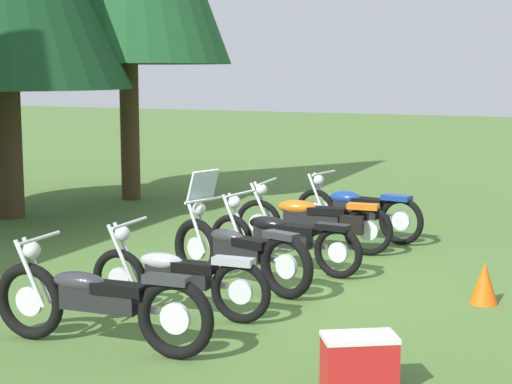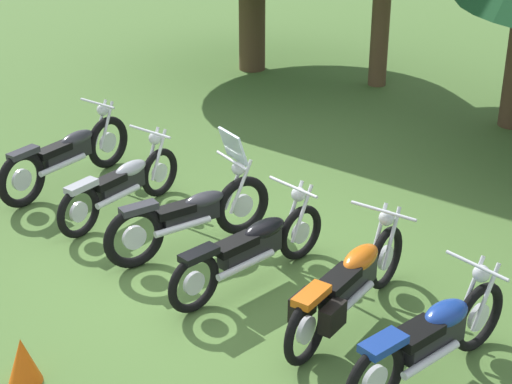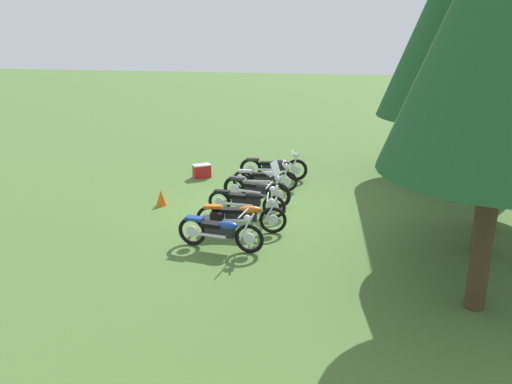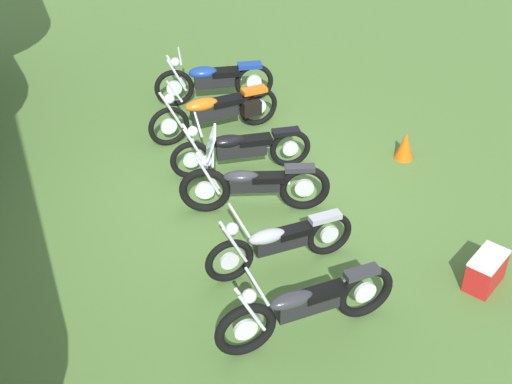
{
  "view_description": "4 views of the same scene",
  "coord_description": "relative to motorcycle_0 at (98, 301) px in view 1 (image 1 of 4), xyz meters",
  "views": [
    {
      "loc": [
        -9.25,
        -4.43,
        2.6
      ],
      "look_at": [
        0.87,
        0.46,
        0.96
      ],
      "focal_mm": 58.09,
      "sensor_mm": 36.0,
      "label": 1
    },
    {
      "loc": [
        5.84,
        -6.23,
        5.05
      ],
      "look_at": [
        -0.18,
        0.77,
        0.6
      ],
      "focal_mm": 59.43,
      "sensor_mm": 36.0,
      "label": 2
    },
    {
      "loc": [
        14.61,
        2.53,
        5.4
      ],
      "look_at": [
        0.84,
        0.23,
        0.84
      ],
      "focal_mm": 37.67,
      "sensor_mm": 36.0,
      "label": 3
    },
    {
      "loc": [
        -8.64,
        2.62,
        6.47
      ],
      "look_at": [
        -0.88,
        0.09,
        0.58
      ],
      "focal_mm": 49.82,
      "sensor_mm": 36.0,
      "label": 4
    }
  ],
  "objects": [
    {
      "name": "motorcycle_1",
      "position": [
        1.24,
        -0.11,
        -0.03
      ],
      "size": [
        0.71,
        2.12,
        0.99
      ],
      "rotation": [
        0.0,
        0.0,
        1.64
      ],
      "color": "black",
      "rests_on": "ground_plane"
    },
    {
      "name": "motorcycle_2",
      "position": [
        2.57,
        -0.17,
        0.01
      ],
      "size": [
        0.84,
        2.18,
        1.39
      ],
      "rotation": [
        0.0,
        0.0,
        1.3
      ],
      "color": "black",
      "rests_on": "ground_plane"
    },
    {
      "name": "motorcycle_4",
      "position": [
        4.86,
        -0.25,
        0.01
      ],
      "size": [
        0.77,
        2.38,
        1.01
      ],
      "rotation": [
        0.0,
        0.0,
        1.67
      ],
      "color": "black",
      "rests_on": "ground_plane"
    },
    {
      "name": "motorcycle_0",
      "position": [
        0.0,
        0.0,
        0.0
      ],
      "size": [
        0.64,
        2.35,
        1.04
      ],
      "rotation": [
        0.0,
        0.0,
        1.65
      ],
      "color": "black",
      "rests_on": "ground_plane"
    },
    {
      "name": "picnic_cooler",
      "position": [
        0.08,
        -2.55,
        -0.22
      ],
      "size": [
        0.62,
        0.7,
        0.47
      ],
      "color": "red",
      "rests_on": "ground_plane"
    },
    {
      "name": "motorcycle_5",
      "position": [
        5.98,
        -0.5,
        0.01
      ],
      "size": [
        0.7,
        2.21,
        1.02
      ],
      "rotation": [
        0.0,
        0.0,
        1.42
      ],
      "color": "black",
      "rests_on": "ground_plane"
    },
    {
      "name": "traffic_cone",
      "position": [
        3.15,
        -2.99,
        -0.22
      ],
      "size": [
        0.32,
        0.32,
        0.48
      ],
      "primitive_type": "cone",
      "color": "#EA590F",
      "rests_on": "ground_plane"
    },
    {
      "name": "ground_plane",
      "position": [
        3.1,
        -0.2,
        -0.46
      ],
      "size": [
        80.0,
        80.0,
        0.0
      ],
      "primitive_type": "plane",
      "color": "#4C7033"
    },
    {
      "name": "motorcycle_3",
      "position": [
        3.6,
        -0.28,
        -0.01
      ],
      "size": [
        0.73,
        2.28,
        0.99
      ],
      "rotation": [
        0.0,
        0.0,
        1.47
      ],
      "color": "black",
      "rests_on": "ground_plane"
    }
  ]
}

